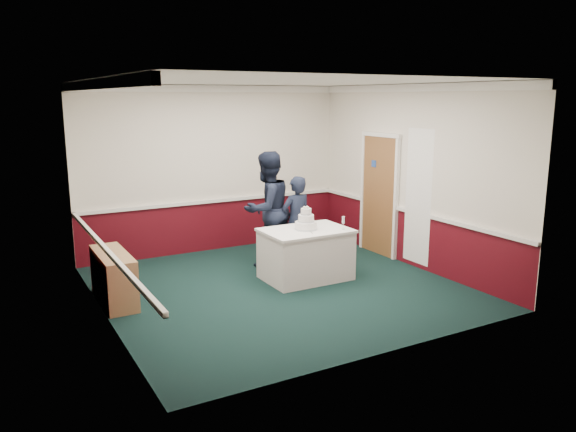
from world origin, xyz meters
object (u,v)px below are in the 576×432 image
cake_table (306,254)px  champagne_flute (343,221)px  wedding_cake (306,222)px  person_man (267,209)px  sideboard (114,277)px  cake_knife (311,232)px  person_woman (296,222)px

cake_table → champagne_flute: size_ratio=6.44×
wedding_cake → person_man: (-0.17, 0.97, 0.06)m
sideboard → person_man: bearing=11.6°
cake_knife → person_man: bearing=115.1°
sideboard → wedding_cake: (2.84, -0.42, 0.55)m
person_man → cake_table: bearing=83.5°
cake_knife → person_man: size_ratio=0.11×
person_woman → champagne_flute: bearing=102.3°
wedding_cake → person_woman: bearing=72.4°
cake_knife → person_woman: bearing=92.5°
cake_table → person_woman: (0.21, 0.67, 0.36)m
person_woman → wedding_cake: bearing=67.8°
person_man → person_woman: size_ratio=1.26×
sideboard → cake_table: size_ratio=0.91×
cake_knife → champagne_flute: champagne_flute is taller
cake_table → cake_knife: size_ratio=6.00×
sideboard → wedding_cake: size_ratio=3.30×
cake_table → person_woman: size_ratio=0.87×
wedding_cake → person_woman: person_woman is taller
sideboard → champagne_flute: bearing=-11.8°
champagne_flute → person_man: size_ratio=0.11×
wedding_cake → sideboard: bearing=171.6°
wedding_cake → champagne_flute: bearing=-29.2°
person_woman → sideboard: bearing=0.1°
sideboard → cake_table: 2.87m
person_man → champagne_flute: bearing=101.7°
wedding_cake → person_woman: 0.72m
cake_table → cake_knife: 0.44m
sideboard → wedding_cake: bearing=-8.4°
wedding_cake → person_man: person_man is taller
sideboard → person_man: person_man is taller
person_woman → cake_table: bearing=67.8°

